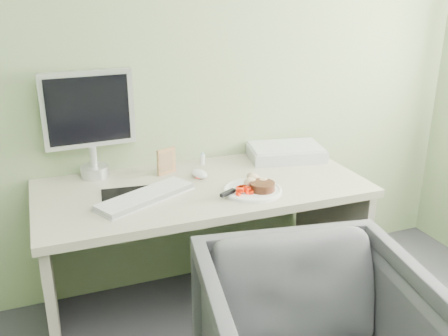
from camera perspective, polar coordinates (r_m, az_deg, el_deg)
name	(u,v)px	position (r m, az deg, el deg)	size (l,w,h in m)	color
wall_back	(177,48)	(2.65, -5.36, 13.52)	(3.50, 3.50, 0.00)	gray
desk	(203,218)	(2.53, -2.44, -5.75)	(1.60, 0.75, 0.73)	#A79D8C
plate	(253,191)	(2.37, 3.29, -2.61)	(0.28, 0.28, 0.01)	white
steak	(262,186)	(2.35, 4.38, -2.10)	(0.12, 0.12, 0.04)	black
potato_pile	(253,178)	(2.42, 3.38, -1.10)	(0.12, 0.09, 0.07)	tan
carrot_heap	(243,188)	(2.32, 2.22, -2.28)	(0.07, 0.06, 0.05)	#FF2305
steak_knife	(233,191)	(2.32, 1.02, -2.60)	(0.22, 0.13, 0.02)	silver
mousepad	(129,196)	(2.36, -10.79, -3.16)	(0.25, 0.22, 0.00)	black
keyboard	(146,196)	(2.31, -8.95, -3.18)	(0.48, 0.14, 0.02)	white
computer_mouse	(200,174)	(2.54, -2.81, -0.66)	(0.06, 0.11, 0.04)	white
photo_frame	(166,161)	(2.59, -6.61, 0.77)	(0.11, 0.01, 0.14)	#926644
eyedrop_bottle	(203,159)	(2.72, -2.46, 1.09)	(0.03, 0.03, 0.08)	white
scanner	(286,153)	(2.85, 7.04, 1.76)	(0.41, 0.27, 0.06)	#B4B6BC
monitor	(89,119)	(2.57, -15.14, 5.48)	(0.45, 0.14, 0.54)	silver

